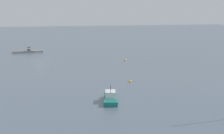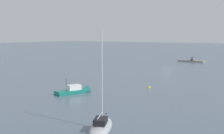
{
  "view_description": "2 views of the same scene",
  "coord_description": "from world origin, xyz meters",
  "px_view_note": "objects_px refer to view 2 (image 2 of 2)",
  "views": [
    {
      "loc": [
        14.31,
        84.4,
        11.57
      ],
      "look_at": [
        -7.56,
        29.36,
        2.43
      ],
      "focal_mm": 54.74,
      "sensor_mm": 36.0,
      "label": 1
    },
    {
      "loc": [
        -32.85,
        78.99,
        9.44
      ],
      "look_at": [
        -1.2,
        30.3,
        3.09
      ],
      "focal_mm": 47.97,
      "sensor_mm": 36.0,
      "label": 2
    }
  ],
  "objects_px": {
    "person_seated_brown_right": "(191,60)",
    "sailboat_grey_near": "(101,127)",
    "person_seated_grey_left": "(193,60)",
    "umbrella_open_black": "(192,57)",
    "motorboat_teal_near": "(76,91)",
    "mooring_buoy_mid": "(149,88)"
  },
  "relations": [
    {
      "from": "motorboat_teal_near",
      "to": "mooring_buoy_mid",
      "type": "bearing_deg",
      "value": 73.97
    },
    {
      "from": "umbrella_open_black",
      "to": "motorboat_teal_near",
      "type": "relative_size",
      "value": 0.22
    },
    {
      "from": "person_seated_grey_left",
      "to": "sailboat_grey_near",
      "type": "relative_size",
      "value": 0.07
    },
    {
      "from": "person_seated_grey_left",
      "to": "motorboat_teal_near",
      "type": "xyz_separation_m",
      "value": [
        -1.45,
        63.56,
        -0.54
      ]
    },
    {
      "from": "sailboat_grey_near",
      "to": "mooring_buoy_mid",
      "type": "xyz_separation_m",
      "value": [
        6.42,
        -23.9,
        -0.25
      ]
    },
    {
      "from": "person_seated_grey_left",
      "to": "person_seated_brown_right",
      "type": "bearing_deg",
      "value": -4.96
    },
    {
      "from": "person_seated_brown_right",
      "to": "mooring_buoy_mid",
      "type": "relative_size",
      "value": 1.44
    },
    {
      "from": "person_seated_grey_left",
      "to": "sailboat_grey_near",
      "type": "distance_m",
      "value": 78.36
    },
    {
      "from": "motorboat_teal_near",
      "to": "mooring_buoy_mid",
      "type": "xyz_separation_m",
      "value": [
        -7.87,
        -10.71,
        -0.25
      ]
    },
    {
      "from": "person_seated_brown_right",
      "to": "sailboat_grey_near",
      "type": "bearing_deg",
      "value": 110.42
    },
    {
      "from": "sailboat_grey_near",
      "to": "mooring_buoy_mid",
      "type": "relative_size",
      "value": 20.0
    },
    {
      "from": "motorboat_teal_near",
      "to": "mooring_buoy_mid",
      "type": "relative_size",
      "value": 11.68
    },
    {
      "from": "person_seated_brown_right",
      "to": "sailboat_grey_near",
      "type": "xyz_separation_m",
      "value": [
        -16.31,
        76.89,
        -0.54
      ]
    },
    {
      "from": "motorboat_teal_near",
      "to": "sailboat_grey_near",
      "type": "bearing_deg",
      "value": -22.42
    },
    {
      "from": "person_seated_brown_right",
      "to": "umbrella_open_black",
      "type": "height_order",
      "value": "umbrella_open_black"
    },
    {
      "from": "umbrella_open_black",
      "to": "person_seated_brown_right",
      "type": "bearing_deg",
      "value": -2.45
    },
    {
      "from": "person_seated_grey_left",
      "to": "person_seated_brown_right",
      "type": "height_order",
      "value": "same"
    },
    {
      "from": "sailboat_grey_near",
      "to": "person_seated_grey_left",
      "type": "bearing_deg",
      "value": 76.55
    },
    {
      "from": "umbrella_open_black",
      "to": "mooring_buoy_mid",
      "type": "distance_m",
      "value": 53.87
    },
    {
      "from": "sailboat_grey_near",
      "to": "mooring_buoy_mid",
      "type": "distance_m",
      "value": 24.75
    },
    {
      "from": "person_seated_grey_left",
      "to": "person_seated_brown_right",
      "type": "distance_m",
      "value": 0.58
    },
    {
      "from": "umbrella_open_black",
      "to": "sailboat_grey_near",
      "type": "relative_size",
      "value": 0.13
    }
  ]
}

